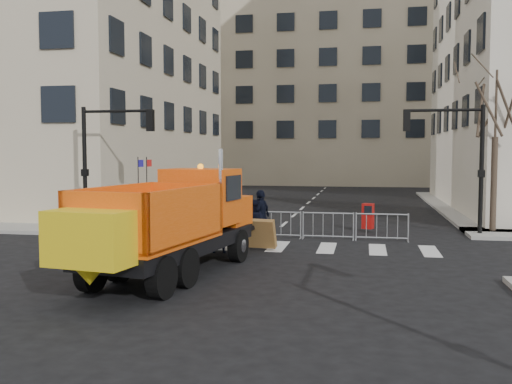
% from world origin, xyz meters
% --- Properties ---
extents(ground, '(120.00, 120.00, 0.00)m').
position_xyz_m(ground, '(0.00, 0.00, 0.00)').
color(ground, black).
rests_on(ground, ground).
extents(sidewalk_back, '(64.00, 5.00, 0.15)m').
position_xyz_m(sidewalk_back, '(0.00, 8.50, 0.07)').
color(sidewalk_back, gray).
rests_on(sidewalk_back, ground).
extents(building_left, '(24.00, 22.00, 26.00)m').
position_xyz_m(building_left, '(-20.00, 20.00, 13.00)').
color(building_left, beige).
rests_on(building_left, ground).
extents(building_far, '(30.00, 18.00, 24.00)m').
position_xyz_m(building_far, '(0.00, 52.00, 12.00)').
color(building_far, tan).
rests_on(building_far, ground).
extents(traffic_light_left, '(0.18, 0.18, 5.40)m').
position_xyz_m(traffic_light_left, '(-8.00, 7.50, 2.70)').
color(traffic_light_left, black).
rests_on(traffic_light_left, ground).
extents(traffic_light_right, '(0.18, 0.18, 5.40)m').
position_xyz_m(traffic_light_right, '(8.50, 9.50, 2.70)').
color(traffic_light_right, black).
rests_on(traffic_light_right, ground).
extents(crowd_barriers, '(12.60, 0.60, 1.10)m').
position_xyz_m(crowd_barriers, '(-0.75, 7.60, 0.55)').
color(crowd_barriers, '#9EA0A5').
rests_on(crowd_barriers, ground).
extents(street_tree, '(3.00, 3.00, 7.50)m').
position_xyz_m(street_tree, '(9.20, 10.50, 3.75)').
color(street_tree, '#382B21').
rests_on(street_tree, ground).
extents(plow_truck, '(3.95, 9.48, 3.57)m').
position_xyz_m(plow_truck, '(-1.49, -0.13, 1.59)').
color(plow_truck, black).
rests_on(plow_truck, ground).
extents(cop_a, '(0.74, 0.52, 1.95)m').
position_xyz_m(cop_a, '(-1.13, 3.83, 0.97)').
color(cop_a, black).
rests_on(cop_a, ground).
extents(cop_b, '(0.97, 0.83, 1.73)m').
position_xyz_m(cop_b, '(-0.23, 5.45, 0.86)').
color(cop_b, black).
rests_on(cop_b, ground).
extents(cop_c, '(0.82, 1.30, 2.05)m').
position_xyz_m(cop_c, '(-0.04, 6.07, 1.03)').
color(cop_c, black).
rests_on(cop_c, ground).
extents(worker, '(1.32, 1.10, 1.77)m').
position_xyz_m(worker, '(-3.72, 6.80, 1.03)').
color(worker, '#AEC417').
rests_on(worker, sidewalk_back).
extents(newspaper_box, '(0.55, 0.52, 1.10)m').
position_xyz_m(newspaper_box, '(3.97, 10.01, 0.70)').
color(newspaper_box, '#A70F0C').
rests_on(newspaper_box, sidewalk_back).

